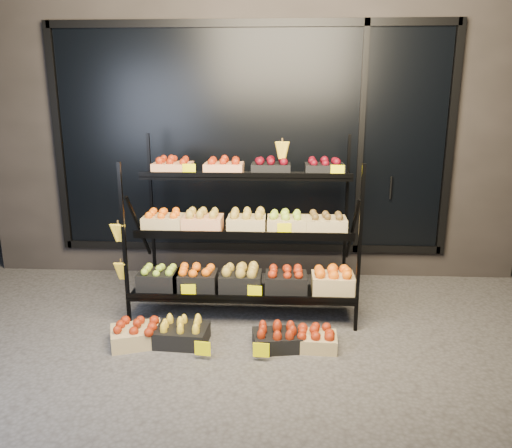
# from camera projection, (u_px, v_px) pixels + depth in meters

# --- Properties ---
(ground) EXTENTS (24.00, 24.00, 0.00)m
(ground) POSITION_uv_depth(u_px,v_px,m) (240.00, 337.00, 4.35)
(ground) COLOR #514F4C
(ground) RESTS_ON ground
(building) EXTENTS (6.00, 2.08, 3.50)m
(building) POSITION_uv_depth(u_px,v_px,m) (255.00, 118.00, 6.40)
(building) COLOR #2D2826
(building) RESTS_ON ground
(display_rack) EXTENTS (2.18, 1.02, 1.73)m
(display_rack) POSITION_uv_depth(u_px,v_px,m) (243.00, 232.00, 4.73)
(display_rack) COLOR black
(display_rack) RESTS_ON ground
(tag_floor_a) EXTENTS (0.13, 0.01, 0.12)m
(tag_floor_a) POSITION_uv_depth(u_px,v_px,m) (203.00, 353.00, 3.96)
(tag_floor_a) COLOR #F6EC00
(tag_floor_a) RESTS_ON ground
(tag_floor_b) EXTENTS (0.13, 0.01, 0.12)m
(tag_floor_b) POSITION_uv_depth(u_px,v_px,m) (261.00, 355.00, 3.94)
(tag_floor_b) COLOR #F6EC00
(tag_floor_b) RESTS_ON ground
(floor_crate_left) EXTENTS (0.50, 0.43, 0.21)m
(floor_crate_left) POSITION_uv_depth(u_px,v_px,m) (137.00, 333.00, 4.21)
(floor_crate_left) COLOR tan
(floor_crate_left) RESTS_ON ground
(floor_crate_midleft) EXTENTS (0.45, 0.34, 0.21)m
(floor_crate_midleft) POSITION_uv_depth(u_px,v_px,m) (182.00, 333.00, 4.21)
(floor_crate_midleft) COLOR black
(floor_crate_midleft) RESTS_ON ground
(floor_crate_midright) EXTENTS (0.37, 0.28, 0.19)m
(floor_crate_midright) POSITION_uv_depth(u_px,v_px,m) (315.00, 339.00, 4.14)
(floor_crate_midright) COLOR tan
(floor_crate_midright) RESTS_ON ground
(floor_crate_right) EXTENTS (0.43, 0.34, 0.20)m
(floor_crate_right) POSITION_uv_depth(u_px,v_px,m) (277.00, 338.00, 4.14)
(floor_crate_right) COLOR black
(floor_crate_right) RESTS_ON ground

